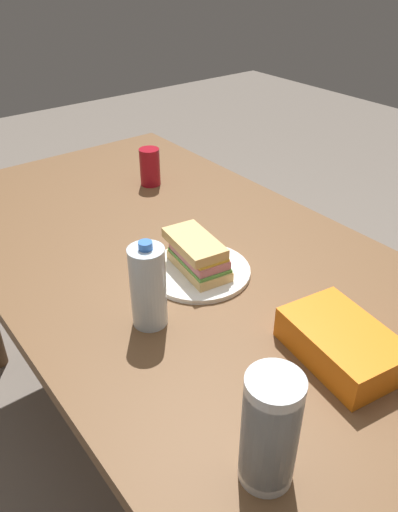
% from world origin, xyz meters
% --- Properties ---
extents(ground_plane, '(8.00, 8.00, 0.00)m').
position_xyz_m(ground_plane, '(0.00, 0.00, 0.00)').
color(ground_plane, '#70665B').
extents(dining_table, '(1.74, 0.91, 0.76)m').
position_xyz_m(dining_table, '(0.00, 0.00, 0.67)').
color(dining_table, brown).
rests_on(dining_table, ground_plane).
extents(paper_plate, '(0.25, 0.25, 0.01)m').
position_xyz_m(paper_plate, '(-0.07, 0.02, 0.77)').
color(paper_plate, white).
rests_on(paper_plate, dining_table).
extents(sandwich, '(0.19, 0.12, 0.08)m').
position_xyz_m(sandwich, '(-0.07, 0.02, 0.81)').
color(sandwich, '#DBB26B').
rests_on(sandwich, paper_plate).
extents(soda_can_red, '(0.07, 0.07, 0.12)m').
position_xyz_m(soda_can_red, '(0.44, -0.17, 0.82)').
color(soda_can_red, maroon).
rests_on(soda_can_red, dining_table).
extents(chip_bag, '(0.25, 0.18, 0.07)m').
position_xyz_m(chip_bag, '(-0.47, -0.03, 0.80)').
color(chip_bag, orange).
rests_on(chip_bag, dining_table).
extents(water_bottle_tall, '(0.07, 0.07, 0.20)m').
position_xyz_m(water_bottle_tall, '(-0.15, 0.21, 0.85)').
color(water_bottle_tall, silver).
rests_on(water_bottle_tall, dining_table).
extents(plastic_cup_stack, '(0.08, 0.08, 0.20)m').
position_xyz_m(plastic_cup_stack, '(-0.56, 0.27, 0.86)').
color(plastic_cup_stack, silver).
rests_on(plastic_cup_stack, dining_table).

